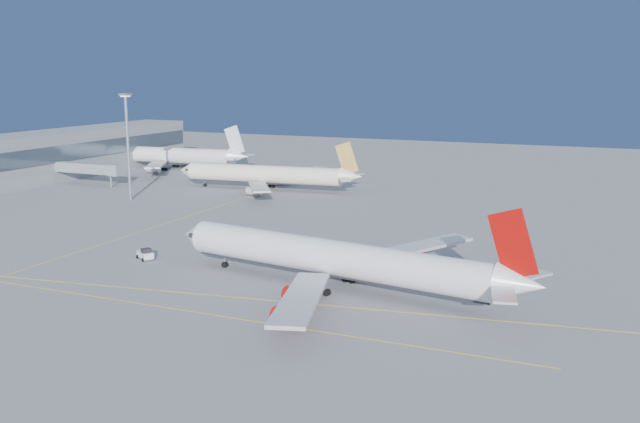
# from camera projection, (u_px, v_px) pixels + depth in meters

# --- Properties ---
(ground) EXTENTS (500.00, 500.00, 0.00)m
(ground) POSITION_uv_depth(u_px,v_px,m) (244.00, 286.00, 114.79)
(ground) COLOR slate
(ground) RESTS_ON ground
(terminal) EXTENTS (18.40, 110.00, 15.00)m
(terminal) POSITION_uv_depth(u_px,v_px,m) (66.00, 153.00, 234.73)
(terminal) COLOR gray
(terminal) RESTS_ON ground
(jet_bridge) EXTENTS (23.60, 3.60, 6.90)m
(jet_bridge) POSITION_uv_depth(u_px,v_px,m) (91.00, 169.00, 214.96)
(jet_bridge) COLOR gray
(jet_bridge) RESTS_ON ground
(taxiway_lines) EXTENTS (118.86, 140.00, 0.02)m
(taxiway_lines) POSITION_uv_depth(u_px,v_px,m) (189.00, 266.00, 126.24)
(taxiway_lines) COLOR yellow
(taxiway_lines) RESTS_ON ground
(airliner_virgin) EXTENTS (65.00, 57.81, 16.08)m
(airliner_virgin) POSITION_uv_depth(u_px,v_px,m) (339.00, 260.00, 112.09)
(airliner_virgin) COLOR white
(airliner_virgin) RESTS_ON ground
(airliner_etihad) EXTENTS (57.05, 52.45, 14.88)m
(airliner_etihad) POSITION_uv_depth(u_px,v_px,m) (268.00, 175.00, 206.88)
(airliner_etihad) COLOR silver
(airliner_etihad) RESTS_ON ground
(airliner_third) EXTENTS (60.22, 55.32, 16.14)m
(airliner_third) POSITION_uv_depth(u_px,v_px,m) (170.00, 155.00, 250.89)
(airliner_third) COLOR white
(airliner_third) RESTS_ON ground
(pushback_tug) EXTENTS (4.23, 3.72, 2.14)m
(pushback_tug) POSITION_uv_depth(u_px,v_px,m) (145.00, 254.00, 130.77)
(pushback_tug) COLOR white
(pushback_tug) RESTS_ON ground
(light_mast) EXTENTS (2.45, 2.45, 28.33)m
(light_mast) POSITION_uv_depth(u_px,v_px,m) (127.00, 138.00, 188.52)
(light_mast) COLOR gray
(light_mast) RESTS_ON ground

